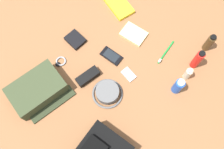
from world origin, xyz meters
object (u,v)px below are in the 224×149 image
object	(u,v)px
bucket_hat	(107,93)
lotion_bottle	(188,74)
toiletry_pouch	(38,90)
cologne_bottle	(209,43)
toothbrush	(165,53)
notepad	(134,34)
paperback_novel	(119,5)
cell_phone	(111,56)
sunscreen_spray	(197,60)
wallet	(75,40)
media_player	(129,74)
sunglasses_case	(88,77)
wristwatch	(61,62)
deodorant_spray	(178,86)

from	to	relation	value
bucket_hat	lotion_bottle	size ratio (longest dim) A/B	1.67
toiletry_pouch	cologne_bottle	distance (m)	1.02
toothbrush	notepad	size ratio (longest dim) A/B	1.20
paperback_novel	cell_phone	bearing A→B (deg)	34.58
cologne_bottle	paperback_novel	world-z (taller)	cologne_bottle
sunscreen_spray	wallet	size ratio (longest dim) A/B	1.50
toothbrush	media_player	bearing A→B (deg)	-16.96
media_player	sunglasses_case	world-z (taller)	sunglasses_case
cell_phone	bucket_hat	bearing A→B (deg)	36.50
toiletry_pouch	wallet	xyz separation A→B (m)	(-0.37, -0.08, -0.03)
cologne_bottle	media_player	world-z (taller)	cologne_bottle
toiletry_pouch	sunscreen_spray	world-z (taller)	sunscreen_spray
wallet	sunglasses_case	bearing A→B (deg)	64.78
bucket_hat	sunscreen_spray	bearing A→B (deg)	151.23
wallet	sunglasses_case	world-z (taller)	sunglasses_case
toiletry_pouch	media_player	distance (m)	0.52
paperback_novel	cell_phone	world-z (taller)	paperback_novel
cell_phone	wristwatch	world-z (taller)	cell_phone
lotion_bottle	notepad	xyz separation A→B (m)	(-0.01, -0.41, -0.04)
sunscreen_spray	toothbrush	xyz separation A→B (m)	(0.05, -0.17, -0.07)
bucket_hat	sunglasses_case	world-z (taller)	bucket_hat
notepad	sunglasses_case	xyz separation A→B (m)	(0.40, -0.01, 0.01)
media_player	toothbrush	bearing A→B (deg)	163.04
media_player	wallet	distance (m)	0.39
paperback_novel	wallet	size ratio (longest dim) A/B	2.10
media_player	notepad	bearing A→B (deg)	-146.31
cell_phone	sunglasses_case	xyz separation A→B (m)	(0.19, -0.01, 0.01)
sunscreen_spray	cell_phone	distance (m)	0.50
notepad	wallet	bearing A→B (deg)	-48.71
lotion_bottle	toothbrush	distance (m)	0.19
sunscreen_spray	lotion_bottle	world-z (taller)	sunscreen_spray
paperback_novel	wristwatch	size ratio (longest dim) A/B	3.25
deodorant_spray	sunglasses_case	distance (m)	0.51
bucket_hat	wallet	size ratio (longest dim) A/B	1.60
wristwatch	toothbrush	size ratio (longest dim) A/B	0.39
wallet	deodorant_spray	bearing A→B (deg)	107.01
bucket_hat	notepad	xyz separation A→B (m)	(-0.39, -0.14, -0.02)
paperback_novel	cell_phone	distance (m)	0.37
cologne_bottle	deodorant_spray	distance (m)	0.34
deodorant_spray	paperback_novel	world-z (taller)	deodorant_spray
toiletry_pouch	cologne_bottle	xyz separation A→B (m)	(-0.87, 0.54, 0.02)
bucket_hat	sunscreen_spray	world-z (taller)	sunscreen_spray
bucket_hat	cell_phone	xyz separation A→B (m)	(-0.19, -0.14, -0.02)
wristwatch	sunglasses_case	distance (m)	0.20
sunglasses_case	wallet	bearing A→B (deg)	-107.85
cologne_bottle	toothbrush	distance (m)	0.26
wallet	sunglasses_case	xyz separation A→B (m)	(0.12, 0.23, 0.01)
bucket_hat	wristwatch	xyz separation A→B (m)	(0.04, -0.34, -0.02)
media_player	deodorant_spray	bearing A→B (deg)	113.22
lotion_bottle	notepad	world-z (taller)	lotion_bottle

